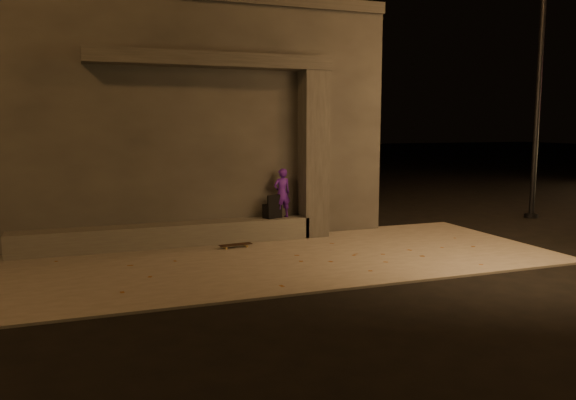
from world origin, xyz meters
name	(u,v)px	position (x,y,z in m)	size (l,w,h in m)	color
ground	(305,291)	(0.00, 0.00, 0.00)	(120.00, 120.00, 0.00)	black
sidewalk	(264,260)	(0.00, 2.00, 0.02)	(11.00, 4.40, 0.04)	#69655D
building	(169,120)	(-1.00, 6.49, 2.61)	(9.00, 5.10, 5.22)	#363331
ledge	(168,235)	(-1.50, 3.75, 0.27)	(6.00, 0.55, 0.45)	#55514D
column	(313,155)	(1.70, 3.75, 1.84)	(0.55, 0.55, 3.60)	#363331
canopy	(212,60)	(-0.50, 3.80, 3.78)	(5.00, 0.70, 0.28)	#363331
skateboarder	(282,193)	(0.97, 3.75, 1.02)	(0.39, 0.26, 1.07)	#491797
backpack	(272,210)	(0.75, 3.75, 0.67)	(0.42, 0.34, 0.51)	black
skateboard	(236,245)	(-0.25, 3.10, 0.10)	(0.68, 0.24, 0.07)	black
street_lamp_2	(541,48)	(8.30, 4.18, 4.47)	(0.36, 0.36, 7.94)	black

